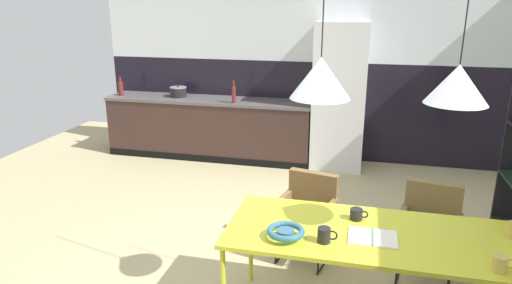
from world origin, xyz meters
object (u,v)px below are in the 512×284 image
armchair_far_side (308,206)px  mug_dark_espresso (500,263)px  refrigerator_column (339,97)px  bottle_vinegar_dark (121,88)px  pendant_lamp_over_table_near (321,78)px  open_book (373,237)px  mug_glass_clear (357,214)px  fruit_bowl (286,232)px  cooking_pot (178,92)px  pendant_lamp_over_table_far (458,84)px  dining_table (373,239)px  armchair_facing_counter (430,221)px  mug_white_ceramic (325,235)px  bottle_oil_tall (234,94)px

armchair_far_side → mug_dark_espresso: 1.76m
refrigerator_column → bottle_vinegar_dark: refrigerator_column is taller
armchair_far_side → pendant_lamp_over_table_near: bearing=111.8°
bottle_vinegar_dark → refrigerator_column: bearing=1.4°
open_book → mug_glass_clear: (-0.11, 0.25, 0.03)m
refrigerator_column → fruit_bowl: 3.60m
armchair_far_side → refrigerator_column: bearing=-79.5°
cooking_pot → bottle_vinegar_dark: size_ratio=0.88×
fruit_bowl → pendant_lamp_over_table_far: (0.97, 0.18, 0.99)m
refrigerator_column → mug_glass_clear: bearing=-84.0°
refrigerator_column → dining_table: 3.43m
armchair_facing_counter → fruit_bowl: bearing=54.9°
armchair_facing_counter → bottle_vinegar_dark: bottle_vinegar_dark is taller
armchair_far_side → open_book: (0.54, -0.97, 0.27)m
mug_dark_espresso → bottle_vinegar_dark: bottle_vinegar_dark is taller
cooking_pot → pendant_lamp_over_table_near: (2.46, -3.46, 0.84)m
mug_glass_clear → mug_white_ceramic: 0.43m
bottle_vinegar_dark → pendant_lamp_over_table_far: 5.38m
mug_glass_clear → pendant_lamp_over_table_far: pendant_lamp_over_table_far is taller
cooking_pot → pendant_lamp_over_table_near: bearing=-54.6°
mug_glass_clear → mug_dark_espresso: 0.95m
dining_table → armchair_facing_counter: bearing=59.1°
open_book → pendant_lamp_over_table_far: (0.41, 0.05, 1.03)m
cooking_pot → pendant_lamp_over_table_far: pendant_lamp_over_table_far is taller
fruit_bowl → mug_white_ceramic: 0.25m
dining_table → mug_dark_espresso: 0.77m
fruit_bowl → open_book: fruit_bowl is taller
pendant_lamp_over_table_near → mug_dark_espresso: bearing=-12.9°
dining_table → open_book: 0.09m
pendant_lamp_over_table_far → cooking_pot: bearing=133.4°
fruit_bowl → open_book: bearing=13.5°
open_book → bottle_vinegar_dark: bottle_vinegar_dark is taller
mug_glass_clear → cooking_pot: (-2.73, 3.24, 0.17)m
refrigerator_column → mug_dark_espresso: (1.17, -3.68, -0.20)m
mug_white_ceramic → bottle_oil_tall: bottle_oil_tall is taller
mug_dark_espresso → bottle_oil_tall: 4.37m
open_book → pendant_lamp_over_table_near: (-0.39, 0.03, 1.04)m
bottle_vinegar_dark → mug_glass_clear: bearing=-40.8°
open_book → mug_white_ceramic: bearing=-157.5°
dining_table → pendant_lamp_over_table_far: 1.15m
refrigerator_column → fruit_bowl: size_ratio=7.97×
mug_white_ceramic → bottle_vinegar_dark: 4.91m
fruit_bowl → pendant_lamp_over_table_far: bearing=10.6°
dining_table → armchair_facing_counter: armchair_facing_counter is taller
mug_glass_clear → mug_white_ceramic: mug_white_ceramic is taller
mug_glass_clear → bottle_oil_tall: size_ratio=0.40×
armchair_facing_counter → fruit_bowl: 1.49m
open_book → bottle_oil_tall: 3.80m
open_book → mug_white_ceramic: size_ratio=2.40×
cooking_pot → open_book: bearing=-50.8°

